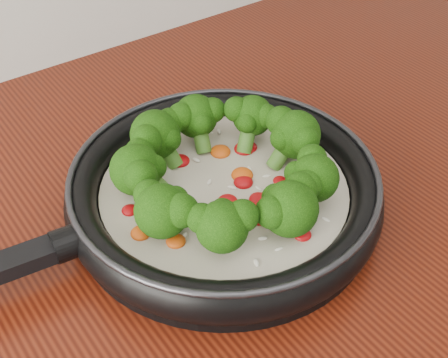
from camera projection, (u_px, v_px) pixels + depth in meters
skillet at (221, 187)px, 0.69m from camera, size 0.58×0.40×0.10m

